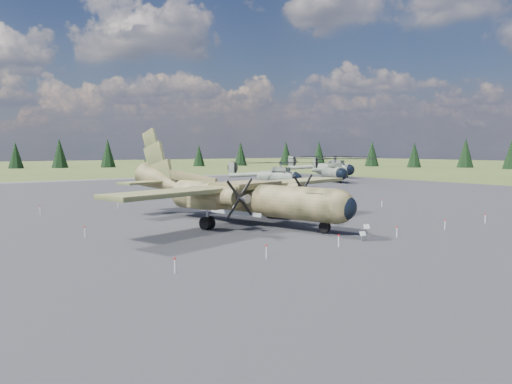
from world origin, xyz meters
TOP-DOWN VIEW (x-y plane):
  - ground at (0.00, 0.00)m, footprint 500.00×500.00m
  - apron at (0.00, 10.00)m, footprint 120.00×120.00m
  - transport_plane at (-3.37, -0.55)m, footprint 27.54×24.63m
  - helicopter_near at (24.64, 28.85)m, footprint 21.59×21.79m
  - helicopter_mid at (41.74, 32.94)m, footprint 24.41×24.41m
  - helicopter_far at (52.87, 44.20)m, footprint 24.51×24.96m
  - info_placard_left at (-1.21, -13.08)m, footprint 0.48×0.23m
  - info_placard_right at (1.13, -11.34)m, footprint 0.55×0.33m
  - barrier_fence at (-0.46, -0.08)m, footprint 33.12×29.62m
  - treeline at (2.04, -1.62)m, footprint 308.97×305.12m

SIDE VIEW (x-z plane):
  - ground at x=0.00m, z-range 0.00..0.00m
  - apron at x=0.00m, z-range -0.02..0.02m
  - info_placard_left at x=-1.21m, z-range 0.12..0.85m
  - barrier_fence at x=-0.46m, z-range 0.08..0.93m
  - info_placard_right at x=1.13m, z-range 0.13..0.95m
  - transport_plane at x=-3.37m, z-range -1.95..7.20m
  - helicopter_near at x=24.64m, z-range 0.90..5.21m
  - helicopter_mid at x=41.74m, z-range 1.00..5.76m
  - helicopter_far at x=52.87m, z-range 1.03..5.98m
  - treeline at x=2.04m, z-range -0.68..10.25m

